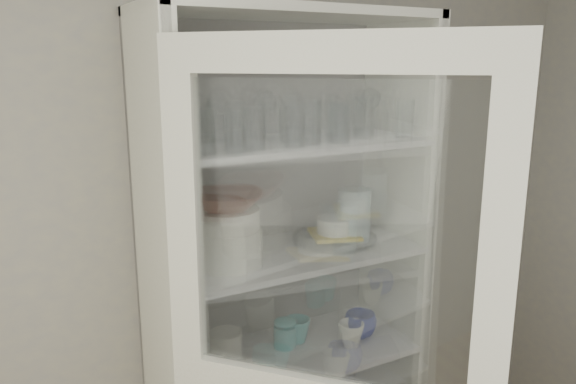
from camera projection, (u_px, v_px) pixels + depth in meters
wall_back at (213, 232)px, 2.12m from camera, size 3.60×0.02×2.60m
pantry_cabinet at (280, 324)px, 2.16m from camera, size 1.00×0.45×2.10m
tumbler_0 at (235, 132)px, 1.67m from camera, size 0.08×0.08×0.13m
tumbler_1 at (204, 132)px, 1.64m from camera, size 0.09×0.09×0.13m
tumbler_2 at (294, 126)px, 1.78m from camera, size 0.07×0.07×0.13m
tumbler_3 at (341, 124)px, 1.87m from camera, size 0.08×0.08×0.13m
tumbler_4 at (310, 122)px, 1.84m from camera, size 0.09×0.09×0.15m
tumbler_5 at (337, 122)px, 1.88m from camera, size 0.09×0.09×0.14m
tumbler_6 at (404, 119)px, 2.02m from camera, size 0.08×0.08×0.13m
tumbler_7 at (173, 127)px, 1.73m from camera, size 0.08×0.08×0.14m
tumbler_8 at (185, 128)px, 1.73m from camera, size 0.09×0.09×0.14m
tumbler_9 at (235, 123)px, 1.84m from camera, size 0.09×0.09×0.14m
tumbler_10 at (290, 118)px, 1.92m from camera, size 0.10×0.10×0.15m
tumbler_11 at (338, 120)px, 2.01m from camera, size 0.08×0.08×0.13m
goblet_0 at (220, 114)px, 1.90m from camera, size 0.08×0.08×0.19m
goblet_1 at (265, 112)px, 1.95m from camera, size 0.08×0.08×0.19m
goblet_2 at (333, 112)px, 2.14m from camera, size 0.07×0.07×0.16m
goblet_3 at (370, 108)px, 2.19m from camera, size 0.08×0.08×0.18m
plate_stack_front at (228, 246)px, 1.88m from camera, size 0.23×0.23×0.13m
plate_stack_back at (231, 239)px, 2.05m from camera, size 0.23×0.23×0.07m
cream_bowl at (227, 219)px, 1.86m from camera, size 0.25×0.25×0.07m
terracotta_bowl at (227, 200)px, 1.84m from camera, size 0.31×0.31×0.06m
glass_platter at (334, 238)px, 2.14m from camera, size 0.42×0.42×0.02m
yellow_trivet at (335, 234)px, 2.14m from camera, size 0.22×0.22×0.01m
white_ramekin at (335, 225)px, 2.13m from camera, size 0.15×0.15×0.06m
grey_bowl_stack at (354, 214)px, 2.13m from camera, size 0.12×0.12×0.20m
mug_blue at (360, 325)px, 2.22m from camera, size 0.13×0.13×0.10m
mug_teal at (297, 330)px, 2.18m from camera, size 0.13×0.13×0.09m
mug_white at (351, 334)px, 2.15m from camera, size 0.12×0.12×0.09m
teal_jar at (285, 334)px, 2.14m from camera, size 0.08×0.08×0.10m
measuring_cups at (217, 374)px, 1.93m from camera, size 0.09×0.09×0.04m
white_canister at (226, 349)px, 2.00m from camera, size 0.14×0.14×0.14m
tumbler_12 at (364, 117)px, 2.00m from camera, size 0.07×0.07×0.15m
tumbler_13 at (255, 128)px, 1.72m from camera, size 0.07×0.07×0.13m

